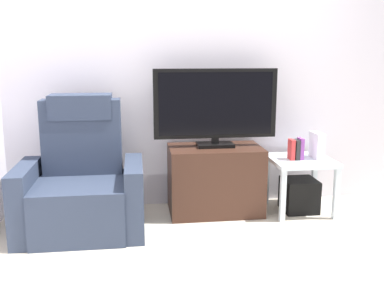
{
  "coord_description": "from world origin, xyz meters",
  "views": [
    {
      "loc": [
        -0.69,
        -2.9,
        1.42
      ],
      "look_at": [
        -0.24,
        0.5,
        0.7
      ],
      "focal_mm": 41.12,
      "sensor_mm": 36.0,
      "label": 1
    }
  ],
  "objects_px": {
    "tv_stand": "(215,180)",
    "recliner_armchair": "(82,185)",
    "television": "(215,106)",
    "book_rightmost": "(300,149)",
    "book_middle": "(296,150)",
    "side_table": "(301,167)",
    "game_console": "(317,145)",
    "book_leftmost": "(291,149)",
    "subwoofer_box": "(299,195)"
  },
  "relations": [
    {
      "from": "tv_stand",
      "to": "recliner_armchair",
      "type": "height_order",
      "value": "recliner_armchair"
    },
    {
      "from": "television",
      "to": "book_rightmost",
      "type": "height_order",
      "value": "television"
    },
    {
      "from": "recliner_armchair",
      "to": "book_middle",
      "type": "relative_size",
      "value": 6.17
    },
    {
      "from": "television",
      "to": "book_rightmost",
      "type": "bearing_deg",
      "value": -8.26
    },
    {
      "from": "recliner_armchair",
      "to": "book_rightmost",
      "type": "xyz_separation_m",
      "value": [
        1.89,
        0.15,
        0.21
      ]
    },
    {
      "from": "tv_stand",
      "to": "book_rightmost",
      "type": "relative_size",
      "value": 4.3
    },
    {
      "from": "recliner_armchair",
      "to": "book_rightmost",
      "type": "bearing_deg",
      "value": -2.94
    },
    {
      "from": "side_table",
      "to": "game_console",
      "type": "distance_m",
      "value": 0.24
    },
    {
      "from": "recliner_armchair",
      "to": "side_table",
      "type": "relative_size",
      "value": 2.0
    },
    {
      "from": "book_leftmost",
      "to": "book_rightmost",
      "type": "relative_size",
      "value": 0.95
    },
    {
      "from": "recliner_armchair",
      "to": "side_table",
      "type": "distance_m",
      "value": 1.91
    },
    {
      "from": "subwoofer_box",
      "to": "book_rightmost",
      "type": "bearing_deg",
      "value": -131.27
    },
    {
      "from": "book_rightmost",
      "to": "recliner_armchair",
      "type": "bearing_deg",
      "value": -175.36
    },
    {
      "from": "subwoofer_box",
      "to": "book_rightmost",
      "type": "height_order",
      "value": "book_rightmost"
    },
    {
      "from": "television",
      "to": "book_leftmost",
      "type": "height_order",
      "value": "television"
    },
    {
      "from": "recliner_armchair",
      "to": "side_table",
      "type": "bearing_deg",
      "value": -2.38
    },
    {
      "from": "book_rightmost",
      "to": "tv_stand",
      "type": "bearing_deg",
      "value": 173.14
    },
    {
      "from": "recliner_armchair",
      "to": "book_leftmost",
      "type": "distance_m",
      "value": 1.82
    },
    {
      "from": "television",
      "to": "subwoofer_box",
      "type": "distance_m",
      "value": 1.12
    },
    {
      "from": "side_table",
      "to": "book_rightmost",
      "type": "height_order",
      "value": "book_rightmost"
    },
    {
      "from": "television",
      "to": "book_middle",
      "type": "relative_size",
      "value": 6.16
    },
    {
      "from": "book_leftmost",
      "to": "game_console",
      "type": "height_order",
      "value": "game_console"
    },
    {
      "from": "subwoofer_box",
      "to": "game_console",
      "type": "height_order",
      "value": "game_console"
    },
    {
      "from": "television",
      "to": "subwoofer_box",
      "type": "relative_size",
      "value": 3.65
    },
    {
      "from": "tv_stand",
      "to": "book_leftmost",
      "type": "relative_size",
      "value": 4.53
    },
    {
      "from": "tv_stand",
      "to": "recliner_armchair",
      "type": "relative_size",
      "value": 0.76
    },
    {
      "from": "tv_stand",
      "to": "side_table",
      "type": "height_order",
      "value": "tv_stand"
    },
    {
      "from": "tv_stand",
      "to": "subwoofer_box",
      "type": "xyz_separation_m",
      "value": [
        0.77,
        -0.07,
        -0.15
      ]
    },
    {
      "from": "tv_stand",
      "to": "game_console",
      "type": "height_order",
      "value": "game_console"
    },
    {
      "from": "recliner_armchair",
      "to": "book_middle",
      "type": "distance_m",
      "value": 1.87
    },
    {
      "from": "recliner_armchair",
      "to": "book_leftmost",
      "type": "xyz_separation_m",
      "value": [
        1.8,
        0.15,
        0.21
      ]
    },
    {
      "from": "book_middle",
      "to": "recliner_armchair",
      "type": "bearing_deg",
      "value": -175.27
    },
    {
      "from": "book_leftmost",
      "to": "book_rightmost",
      "type": "bearing_deg",
      "value": 0.0
    },
    {
      "from": "tv_stand",
      "to": "television",
      "type": "xyz_separation_m",
      "value": [
        0.0,
        0.02,
        0.66
      ]
    },
    {
      "from": "recliner_armchair",
      "to": "game_console",
      "type": "xyz_separation_m",
      "value": [
        2.05,
        0.18,
        0.23
      ]
    },
    {
      "from": "tv_stand",
      "to": "side_table",
      "type": "bearing_deg",
      "value": -5.22
    },
    {
      "from": "book_middle",
      "to": "book_leftmost",
      "type": "bearing_deg",
      "value": 180.0
    },
    {
      "from": "subwoofer_box",
      "to": "book_leftmost",
      "type": "xyz_separation_m",
      "value": [
        -0.1,
        -0.02,
        0.43
      ]
    },
    {
      "from": "book_middle",
      "to": "book_rightmost",
      "type": "height_order",
      "value": "book_rightmost"
    },
    {
      "from": "tv_stand",
      "to": "television",
      "type": "distance_m",
      "value": 0.66
    },
    {
      "from": "recliner_armchair",
      "to": "side_table",
      "type": "xyz_separation_m",
      "value": [
        1.9,
        0.17,
        0.04
      ]
    },
    {
      "from": "side_table",
      "to": "book_middle",
      "type": "bearing_deg",
      "value": -159.94
    },
    {
      "from": "side_table",
      "to": "book_middle",
      "type": "relative_size",
      "value": 3.08
    },
    {
      "from": "tv_stand",
      "to": "book_middle",
      "type": "relative_size",
      "value": 4.67
    },
    {
      "from": "subwoofer_box",
      "to": "book_middle",
      "type": "height_order",
      "value": "book_middle"
    },
    {
      "from": "book_rightmost",
      "to": "book_middle",
      "type": "bearing_deg",
      "value": 180.0
    },
    {
      "from": "tv_stand",
      "to": "book_rightmost",
      "type": "height_order",
      "value": "book_rightmost"
    },
    {
      "from": "book_leftmost",
      "to": "book_middle",
      "type": "xyz_separation_m",
      "value": [
        0.05,
        0.0,
        -0.0
      ]
    },
    {
      "from": "television",
      "to": "recliner_armchair",
      "type": "relative_size",
      "value": 1.0
    },
    {
      "from": "recliner_armchair",
      "to": "game_console",
      "type": "height_order",
      "value": "recliner_armchair"
    }
  ]
}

